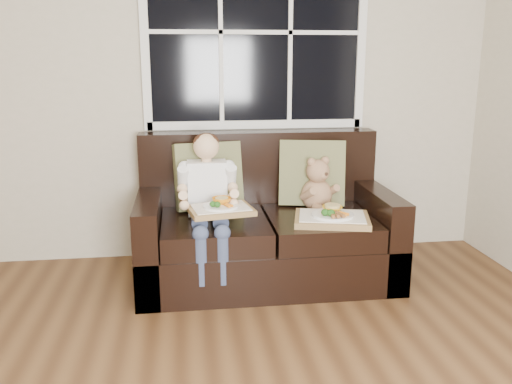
{
  "coord_description": "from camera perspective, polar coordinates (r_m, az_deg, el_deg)",
  "views": [
    {
      "loc": [
        -0.03,
        -1.5,
        1.47
      ],
      "look_at": [
        0.42,
        1.85,
        0.63
      ],
      "focal_mm": 38.0,
      "sensor_mm": 36.0,
      "label": 1
    }
  ],
  "objects": [
    {
      "name": "pillow_right",
      "position": [
        3.86,
        5.91,
        2.0
      ],
      "size": [
        0.49,
        0.3,
        0.47
      ],
      "rotation": [
        -0.21,
        0.0,
        -0.22
      ],
      "color": "olive",
      "rests_on": "loveseat"
    },
    {
      "name": "window_back",
      "position": [
        4.02,
        -0.05,
        16.47
      ],
      "size": [
        1.62,
        0.04,
        1.37
      ],
      "color": "black",
      "rests_on": "room_walls"
    },
    {
      "name": "child",
      "position": [
        3.5,
        -5.09,
        0.11
      ],
      "size": [
        0.37,
        0.59,
        0.85
      ],
      "color": "white",
      "rests_on": "loveseat"
    },
    {
      "name": "teddy_bear",
      "position": [
        3.76,
        6.47,
        0.44
      ],
      "size": [
        0.27,
        0.32,
        0.38
      ],
      "rotation": [
        0.0,
        0.0,
        0.37
      ],
      "color": "tan",
      "rests_on": "loveseat"
    },
    {
      "name": "room_walls",
      "position": [
        1.5,
        -6.96,
        18.43
      ],
      "size": [
        4.52,
        5.02,
        2.71
      ],
      "color": "beige",
      "rests_on": "ground"
    },
    {
      "name": "tray_right",
      "position": [
        3.49,
        8.0,
        -2.67
      ],
      "size": [
        0.54,
        0.46,
        0.11
      ],
      "rotation": [
        0.0,
        0.0,
        -0.23
      ],
      "color": "#A47E4A",
      "rests_on": "loveseat"
    },
    {
      "name": "loveseat",
      "position": [
        3.74,
        0.91,
        -4.19
      ],
      "size": [
        1.7,
        0.92,
        0.96
      ],
      "color": "black",
      "rests_on": "ground"
    },
    {
      "name": "tray_left",
      "position": [
        3.34,
        -3.75,
        -1.71
      ],
      "size": [
        0.43,
        0.35,
        0.09
      ],
      "rotation": [
        0.0,
        0.0,
        0.18
      ],
      "color": "#A47E4A",
      "rests_on": "child"
    },
    {
      "name": "pillow_left",
      "position": [
        3.76,
        -5.04,
        1.68
      ],
      "size": [
        0.49,
        0.29,
        0.47
      ],
      "rotation": [
        -0.21,
        0.0,
        0.18
      ],
      "color": "olive",
      "rests_on": "loveseat"
    }
  ]
}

